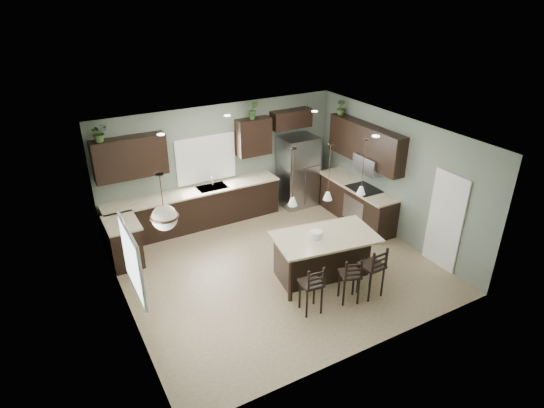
{
  "coord_description": "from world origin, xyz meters",
  "views": [
    {
      "loc": [
        -3.91,
        -6.85,
        5.34
      ],
      "look_at": [
        0.1,
        0.4,
        1.25
      ],
      "focal_mm": 30.0,
      "sensor_mm": 36.0,
      "label": 1
    }
  ],
  "objects": [
    {
      "name": "ground",
      "position": [
        0.0,
        0.0,
        0.0
      ],
      "size": [
        6.0,
        6.0,
        0.0
      ],
      "primitive_type": "plane",
      "color": "#9E8466",
      "rests_on": "ground"
    },
    {
      "name": "pantry_door",
      "position": [
        2.98,
        -1.55,
        1.02
      ],
      "size": [
        0.04,
        0.82,
        2.04
      ],
      "primitive_type": "cube",
      "color": "white",
      "rests_on": "ground"
    },
    {
      "name": "window_back",
      "position": [
        -0.4,
        2.73,
        1.55
      ],
      "size": [
        1.35,
        0.02,
        1.0
      ],
      "primitive_type": "cube",
      "color": "white",
      "rests_on": "room_shell"
    },
    {
      "name": "window_left",
      "position": [
        -2.98,
        -0.8,
        1.55
      ],
      "size": [
        0.02,
        1.1,
        1.0
      ],
      "primitive_type": "cube",
      "color": "white",
      "rests_on": "room_shell"
    },
    {
      "name": "left_return_cabs",
      "position": [
        -2.7,
        1.7,
        0.45
      ],
      "size": [
        0.6,
        0.9,
        0.9
      ],
      "primitive_type": "cube",
      "color": "black",
      "rests_on": "ground"
    },
    {
      "name": "left_return_countertop",
      "position": [
        -2.68,
        1.7,
        0.92
      ],
      "size": [
        0.66,
        0.96,
        0.04
      ],
      "primitive_type": "cube",
      "color": "#C6B595",
      "rests_on": "left_return_cabs"
    },
    {
      "name": "back_lower_cabs",
      "position": [
        -0.85,
        2.45,
        0.45
      ],
      "size": [
        4.2,
        0.6,
        0.9
      ],
      "primitive_type": "cube",
      "color": "black",
      "rests_on": "ground"
    },
    {
      "name": "back_countertop",
      "position": [
        -0.85,
        2.43,
        0.92
      ],
      "size": [
        4.2,
        0.66,
        0.04
      ],
      "primitive_type": "cube",
      "color": "#C6B595",
      "rests_on": "back_lower_cabs"
    },
    {
      "name": "sink_inset",
      "position": [
        -0.4,
        2.43,
        0.94
      ],
      "size": [
        0.7,
        0.45,
        0.01
      ],
      "primitive_type": "cube",
      "color": "gray",
      "rests_on": "back_countertop"
    },
    {
      "name": "faucet",
      "position": [
        -0.4,
        2.4,
        1.08
      ],
      "size": [
        0.02,
        0.02,
        0.28
      ],
      "primitive_type": "cylinder",
      "color": "silver",
      "rests_on": "back_countertop"
    },
    {
      "name": "back_upper_left",
      "position": [
        -2.15,
        2.58,
        1.95
      ],
      "size": [
        1.55,
        0.34,
        0.9
      ],
      "primitive_type": "cube",
      "color": "black",
      "rests_on": "room_shell"
    },
    {
      "name": "back_upper_right",
      "position": [
        0.8,
        2.58,
        1.95
      ],
      "size": [
        0.85,
        0.34,
        0.9
      ],
      "primitive_type": "cube",
      "color": "black",
      "rests_on": "room_shell"
    },
    {
      "name": "fridge_header",
      "position": [
        1.85,
        2.58,
        2.25
      ],
      "size": [
        1.05,
        0.34,
        0.45
      ],
      "primitive_type": "cube",
      "color": "black",
      "rests_on": "room_shell"
    },
    {
      "name": "right_lower_cabs",
      "position": [
        2.7,
        0.87,
        0.45
      ],
      "size": [
        0.6,
        2.35,
        0.9
      ],
      "primitive_type": "cube",
      "color": "black",
      "rests_on": "ground"
    },
    {
      "name": "right_countertop",
      "position": [
        2.68,
        0.87,
        0.92
      ],
      "size": [
        0.66,
        2.35,
        0.04
      ],
      "primitive_type": "cube",
      "color": "#C6B595",
      "rests_on": "right_lower_cabs"
    },
    {
      "name": "cooktop",
      "position": [
        2.68,
        0.6,
        0.94
      ],
      "size": [
        0.58,
        0.75,
        0.02
      ],
      "primitive_type": "cube",
      "color": "black",
      "rests_on": "right_countertop"
    },
    {
      "name": "wall_oven_front",
      "position": [
        2.4,
        0.6,
        0.45
      ],
      "size": [
        0.01,
        0.72,
        0.6
      ],
      "primitive_type": "cube",
      "color": "gray",
      "rests_on": "right_lower_cabs"
    },
    {
      "name": "right_upper_cabs",
      "position": [
        2.83,
        0.87,
        1.95
      ],
      "size": [
        0.34,
        2.35,
        0.9
      ],
      "primitive_type": "cube",
      "color": "black",
      "rests_on": "room_shell"
    },
    {
      "name": "microwave",
      "position": [
        2.78,
        0.6,
        1.55
      ],
      "size": [
        0.4,
        0.75,
        0.4
      ],
      "primitive_type": "cube",
      "color": "gray",
      "rests_on": "right_upper_cabs"
    },
    {
      "name": "refrigerator",
      "position": [
        1.92,
        2.32,
        0.93
      ],
      "size": [
        0.9,
        0.74,
        1.85
      ],
      "primitive_type": "cube",
      "color": "#919299",
      "rests_on": "ground"
    },
    {
      "name": "kitchen_island",
      "position": [
        0.64,
        -0.74,
        0.46
      ],
      "size": [
        2.12,
        1.41,
        0.92
      ],
      "primitive_type": "cube",
      "rotation": [
        0.0,
        0.0,
        -0.15
      ],
      "color": "black",
      "rests_on": "ground"
    },
    {
      "name": "serving_dish",
      "position": [
        0.45,
        -0.71,
        0.99
      ],
      "size": [
        0.24,
        0.24,
        0.14
      ],
      "primitive_type": "cylinder",
      "color": "silver",
      "rests_on": "kitchen_island"
    },
    {
      "name": "bar_stool_left",
      "position": [
        -0.17,
        -1.51,
        0.49
      ],
      "size": [
        0.41,
        0.41,
        0.99
      ],
      "primitive_type": "cube",
      "rotation": [
        0.0,
        0.0,
        -0.11
      ],
      "color": "black",
      "rests_on": "ground"
    },
    {
      "name": "bar_stool_center",
      "position": [
        0.6,
        -1.6,
        0.48
      ],
      "size": [
        0.45,
        0.45,
        0.96
      ],
      "primitive_type": "cube",
      "rotation": [
        0.0,
        0.0,
        -0.33
      ],
      "color": "black",
      "rests_on": "ground"
    },
    {
      "name": "bar_stool_right",
      "position": [
        1.06,
        -1.65,
        0.53
      ],
      "size": [
        0.41,
        0.41,
        1.07
      ],
      "primitive_type": "cube",
      "rotation": [
        0.0,
        0.0,
        0.04
      ],
      "color": "black",
      "rests_on": "ground"
    },
    {
      "name": "pendant_left",
      "position": [
        -0.05,
        -0.63,
        2.25
      ],
      "size": [
        0.17,
        0.17,
        1.1
      ],
      "primitive_type": null,
      "color": "white",
      "rests_on": "room_shell"
    },
    {
      "name": "pendant_center",
      "position": [
        0.64,
        -0.74,
        2.25
      ],
      "size": [
        0.17,
        0.17,
        1.1
      ],
      "primitive_type": null,
      "color": "white",
      "rests_on": "room_shell"
    },
    {
      "name": "pendant_right",
      "position": [
        1.34,
        -0.84,
        2.25
      ],
      "size": [
        0.17,
        0.17,
        1.1
      ],
      "primitive_type": null,
      "color": "silver",
      "rests_on": "room_shell"
    },
    {
      "name": "chandelier",
      "position": [
        -2.37,
        -0.64,
        2.32
      ],
      "size": [
        0.44,
        0.44,
        0.95
      ],
      "primitive_type": null,
      "color": "beige",
      "rests_on": "room_shell"
    },
    {
      "name": "plant_back_left",
      "position": [
        -2.69,
        2.55,
        2.59
      ],
      "size": [
        0.42,
        0.4,
        0.38
      ],
      "primitive_type": "imported",
      "rotation": [
        0.0,
        0.0,
        0.39
      ],
      "color": "#2E4C21",
      "rests_on": "back_upper_left"
    },
    {
      "name": "plant_back_right",
      "position": [
        0.78,
        2.55,
        2.62
      ],
      "size": [
        0.29,
        0.26,
        0.44
      ],
      "primitive_type": "imported",
      "rotation": [
        0.0,
        0.0,
        -0.32
      ],
      "color": "#2F5123",
      "rests_on": "back_upper_right"
    },
    {
      "name": "plant_right_wall",
      "position": [
        2.8,
        1.84,
        2.58
      ],
      "size": [
        0.26,
        0.26,
        0.36
      ],
      "primitive_type": "imported",
      "rotation": [
        0.0,
        0.0,
        -0.36
      ],
      "color": "#344F22",
      "rests_on": "right_upper_cabs"
    },
    {
      "name": "room_shell",
      "position": [
        0.0,
        0.0,
        1.7
      ],
      "size": [
        6.0,
        6.0,
        6.0
      ],
      "color": "slate",
      "rests_on": "ground"
    }
  ]
}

